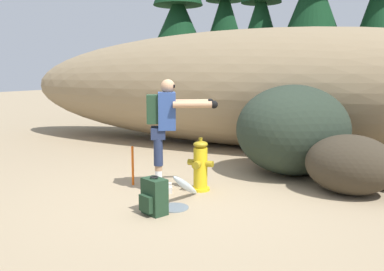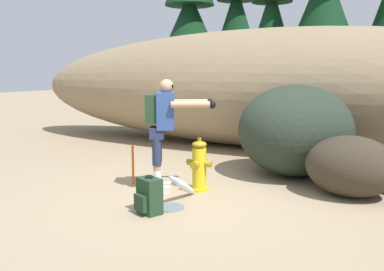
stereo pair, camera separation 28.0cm
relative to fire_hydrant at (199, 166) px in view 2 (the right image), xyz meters
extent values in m
cube|color=#998466|center=(-0.06, -0.22, -0.38)|extent=(56.00, 56.00, 0.04)
ellipsoid|color=#897556|center=(-0.06, 3.90, 0.98)|extent=(12.99, 3.20, 2.68)
cylinder|color=gold|center=(0.00, 0.00, -0.34)|extent=(0.27, 0.27, 0.04)
cylinder|color=gold|center=(0.00, 0.00, -0.03)|extent=(0.20, 0.20, 0.59)
ellipsoid|color=#9E8419|center=(0.00, 0.00, 0.32)|extent=(0.21, 0.21, 0.10)
cylinder|color=#9E8419|center=(0.00, 0.00, 0.39)|extent=(0.06, 0.06, 0.05)
cylinder|color=#9E8419|center=(-0.15, 0.00, 0.05)|extent=(0.09, 0.09, 0.09)
cylinder|color=#9E8419|center=(0.15, 0.00, 0.05)|extent=(0.09, 0.09, 0.09)
cylinder|color=#9E8419|center=(0.00, -0.14, 0.05)|extent=(0.11, 0.09, 0.11)
ellipsoid|color=silver|center=(0.00, -0.51, -0.16)|extent=(0.10, 0.77, 0.50)
cylinder|color=slate|center=(0.00, -0.87, -0.35)|extent=(0.38, 0.38, 0.01)
cube|color=beige|center=(-0.53, -0.17, -0.32)|extent=(0.28, 0.21, 0.09)
cylinder|color=white|center=(-0.58, -0.19, -0.15)|extent=(0.10, 0.10, 0.24)
cylinder|color=tan|center=(-0.58, -0.19, 0.01)|extent=(0.10, 0.10, 0.07)
cylinder|color=#232D4C|center=(-0.58, -0.19, 0.24)|extent=(0.13, 0.13, 0.40)
cube|color=beige|center=(-0.43, -0.34, -0.32)|extent=(0.28, 0.21, 0.09)
cylinder|color=white|center=(-0.49, -0.37, -0.15)|extent=(0.10, 0.10, 0.24)
cylinder|color=tan|center=(-0.49, -0.37, 0.01)|extent=(0.10, 0.10, 0.07)
cylinder|color=#232D4C|center=(-0.49, -0.37, 0.24)|extent=(0.13, 0.13, 0.40)
cube|color=#232D4C|center=(-0.53, -0.28, 0.50)|extent=(0.33, 0.38, 0.16)
cube|color=#2D4784|center=(-0.42, -0.22, 0.81)|extent=(0.38, 0.43, 0.52)
cube|color=#1E3823|center=(-0.60, -0.32, 0.83)|extent=(0.27, 0.32, 0.40)
sphere|color=tan|center=(-0.40, -0.21, 1.15)|extent=(0.20, 0.20, 0.20)
cube|color=black|center=(-0.33, -0.17, 1.15)|extent=(0.09, 0.14, 0.04)
cylinder|color=tan|center=(-0.20, 0.15, 0.91)|extent=(0.55, 0.35, 0.09)
sphere|color=black|center=(0.04, 0.27, 0.91)|extent=(0.11, 0.11, 0.11)
cylinder|color=tan|center=(0.01, -0.24, 0.91)|extent=(0.55, 0.35, 0.09)
sphere|color=black|center=(0.25, -0.11, 0.91)|extent=(0.11, 0.11, 0.11)
cube|color=#1E3823|center=(-0.12, -1.15, -0.14)|extent=(0.36, 0.31, 0.44)
cube|color=#1E3823|center=(-0.17, -1.27, -0.21)|extent=(0.22, 0.14, 0.20)
torus|color=black|center=(-0.12, -1.15, 0.10)|extent=(0.10, 0.10, 0.02)
cube|color=black|center=(0.00, -1.08, -0.14)|extent=(0.06, 0.05, 0.37)
cube|color=black|center=(-0.15, -1.01, -0.14)|extent=(0.06, 0.05, 0.37)
ellipsoid|color=#242E23|center=(1.03, 1.54, 0.39)|extent=(2.62, 2.63, 1.51)
ellipsoid|color=#352E22|center=(1.99, 0.69, 0.06)|extent=(1.34, 1.12, 0.85)
ellipsoid|color=#2C2C29|center=(2.13, 2.17, -0.16)|extent=(0.80, 0.80, 0.40)
cylinder|color=#47331E|center=(-4.36, 8.32, 0.43)|extent=(0.33, 0.33, 1.58)
cone|color=#0F3319|center=(-4.36, 8.32, 2.72)|extent=(2.74, 2.74, 3.01)
cylinder|color=#47331E|center=(-2.74, 8.75, 0.38)|extent=(0.25, 0.25, 1.47)
cone|color=#0F3319|center=(-2.74, 8.75, 2.75)|extent=(2.09, 2.09, 3.27)
cylinder|color=#47331E|center=(-1.11, 7.48, 0.25)|extent=(0.23, 0.23, 1.23)
cone|color=#0F3319|center=(-1.11, 7.48, 2.43)|extent=(1.92, 1.92, 3.13)
cylinder|color=#47331E|center=(0.48, 7.18, 0.46)|extent=(0.29, 0.29, 1.63)
cone|color=#0F3319|center=(0.48, 7.18, 2.86)|extent=(2.44, 2.44, 3.18)
cylinder|color=#E55914|center=(-1.05, -0.14, -0.06)|extent=(0.04, 0.04, 0.60)
camera|label=1|loc=(2.22, -5.31, 1.34)|focal=38.15mm
camera|label=2|loc=(2.47, -5.20, 1.34)|focal=38.15mm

